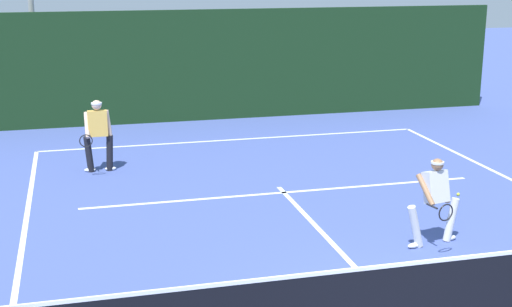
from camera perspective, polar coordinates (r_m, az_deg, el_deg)
court_line_baseline_far at (r=19.69m, az=-1.77°, el=1.11°), size 10.39×0.10×0.01m
court_line_service at (r=15.20m, az=2.23°, el=-3.10°), size 8.47×0.10×0.01m
court_line_centre at (r=12.69m, az=5.89°, el=-6.90°), size 0.10×6.40×0.01m
tennis_net at (r=9.81m, az=12.51°, el=-10.83°), size 11.38×0.09×1.10m
player_near at (r=12.56m, az=14.04°, el=-3.47°), size 1.09×0.88×1.53m
player_far at (r=16.89m, az=-12.43°, el=1.64°), size 0.80×0.85×1.68m
tennis_ball at (r=15.56m, az=15.74°, el=-3.13°), size 0.07×0.07×0.07m
back_fence_windscreen at (r=22.03m, az=-3.39°, el=7.00°), size 18.33×0.12×3.35m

